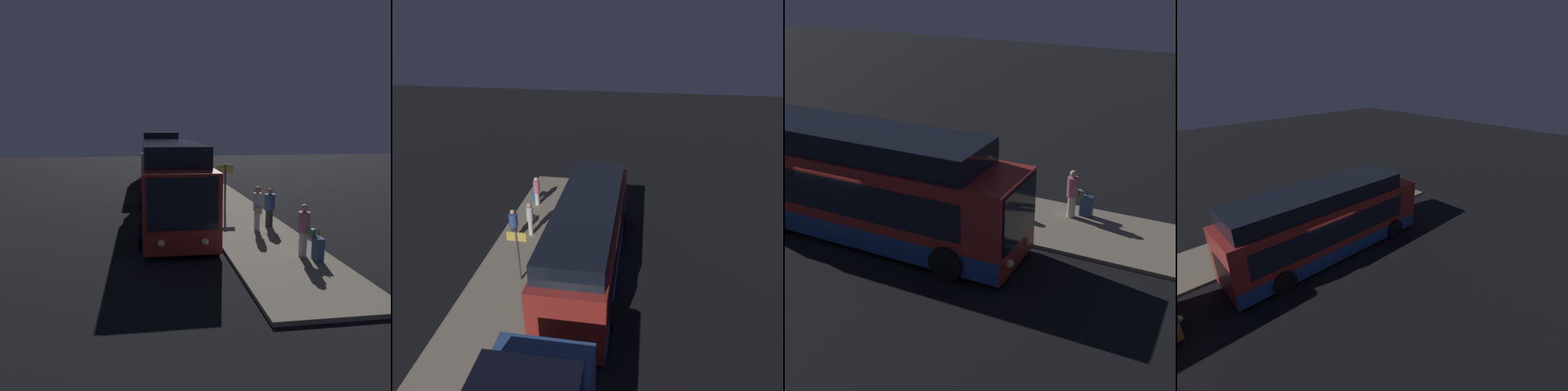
% 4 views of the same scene
% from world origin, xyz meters
% --- Properties ---
extents(ground, '(80.00, 80.00, 0.00)m').
position_xyz_m(ground, '(0.00, 0.00, 0.00)').
color(ground, black).
extents(platform, '(20.00, 3.35, 0.12)m').
position_xyz_m(platform, '(0.00, 3.27, 0.06)').
color(platform, gray).
rests_on(platform, ground).
extents(bus_lead, '(10.33, 2.84, 3.57)m').
position_xyz_m(bus_lead, '(0.48, 0.14, 1.61)').
color(bus_lead, maroon).
rests_on(bus_lead, ground).
extents(passenger_boarding, '(0.58, 0.58, 1.62)m').
position_xyz_m(passenger_boarding, '(2.31, 4.11, 0.98)').
color(passenger_boarding, '#2D2D33').
rests_on(passenger_boarding, platform).
extents(passenger_waiting, '(0.63, 0.59, 1.71)m').
position_xyz_m(passenger_waiting, '(6.03, 3.99, 1.04)').
color(passenger_waiting, silver).
rests_on(passenger_waiting, platform).
extents(passenger_with_bags, '(0.54, 0.37, 1.79)m').
position_xyz_m(passenger_with_bags, '(2.83, 3.43, 1.12)').
color(passenger_with_bags, silver).
rests_on(passenger_with_bags, platform).
extents(suitcase, '(0.43, 0.23, 0.97)m').
position_xyz_m(suitcase, '(6.47, 4.28, 0.49)').
color(suitcase, '#334C7F').
rests_on(suitcase, platform).
extents(sign_post, '(0.10, 0.81, 2.37)m').
position_xyz_m(sign_post, '(-0.68, 2.87, 1.64)').
color(sign_post, '#4C4C51').
rests_on(sign_post, platform).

